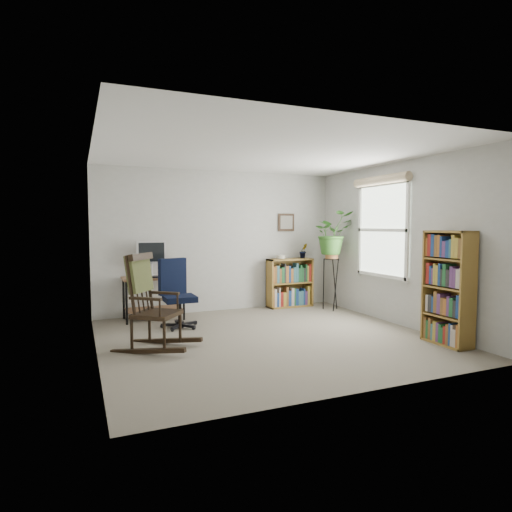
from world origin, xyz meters
name	(u,v)px	position (x,y,z in m)	size (l,w,h in m)	color
floor	(268,338)	(0.00, 0.00, 0.00)	(4.20, 4.00, 0.00)	gray
ceiling	(268,152)	(0.00, 0.00, 2.40)	(4.20, 4.00, 0.00)	silver
wall_back	(220,241)	(0.00, 2.00, 1.20)	(4.20, 0.00, 2.40)	#BCBCB7
wall_front	(364,257)	(0.00, -2.00, 1.20)	(4.20, 0.00, 2.40)	#BCBCB7
wall_left	(94,250)	(-2.10, 0.00, 1.20)	(0.00, 4.00, 2.40)	#BCBCB7
wall_right	(397,244)	(2.10, 0.00, 1.20)	(0.00, 4.00, 2.40)	#BCBCB7
window	(382,230)	(2.06, 0.30, 1.40)	(0.12, 1.20, 1.50)	white
desk	(154,298)	(-1.19, 1.70, 0.34)	(0.93, 0.51, 0.67)	brown
monitor	(151,258)	(-1.19, 1.84, 0.95)	(0.46, 0.16, 0.56)	silver
keyboard	(154,277)	(-1.19, 1.58, 0.68)	(0.40, 0.15, 0.03)	black
office_chair	(180,293)	(-0.93, 1.01, 0.50)	(0.55, 0.55, 1.01)	black
rocking_chair	(157,301)	(-1.42, 0.05, 0.58)	(0.60, 1.00, 1.16)	black
low_bookshelf	(290,283)	(1.26, 1.82, 0.44)	(0.83, 0.28, 0.88)	olive
tall_bookshelf	(448,288)	(1.92, -1.13, 0.70)	(0.26, 0.62, 1.41)	olive
plant_stand	(331,280)	(1.80, 1.29, 0.52)	(0.29, 0.29, 1.05)	black
spider_plant	(332,212)	(1.80, 1.29, 1.70)	(1.69, 1.88, 1.46)	#336C25
potted_plant_small	(303,255)	(1.54, 1.83, 0.93)	(0.13, 0.24, 0.11)	#336C25
framed_picture	(286,222)	(1.26, 1.97, 1.53)	(0.32, 0.04, 0.32)	black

